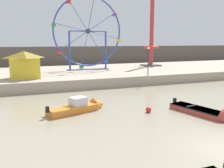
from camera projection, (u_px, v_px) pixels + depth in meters
quay_promenade at (82, 75)px, 38.40m from camera, size 110.00×18.07×1.22m
distant_town_skyline at (56, 56)px, 57.97m from camera, size 140.00×3.00×4.40m
motorboat_faded_red at (210, 114)px, 19.05m from camera, size 2.46×5.98×1.32m
motorboat_orange_hull at (81, 107)px, 20.52m from camera, size 5.29×2.75×1.52m
ferris_wheel_blue_frame at (88, 33)px, 38.94m from camera, size 10.76×1.20×11.15m
drop_tower_red_tower at (152, 38)px, 45.08m from camera, size 2.80×2.80×12.98m
carnival_booth_yellow_awning at (24, 64)px, 30.08m from camera, size 3.63×3.23×3.19m
promenade_lamp_near at (148, 57)px, 32.69m from camera, size 0.32×0.32×3.64m
mooring_buoy_orange at (148, 110)px, 20.21m from camera, size 0.44×0.44×0.44m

